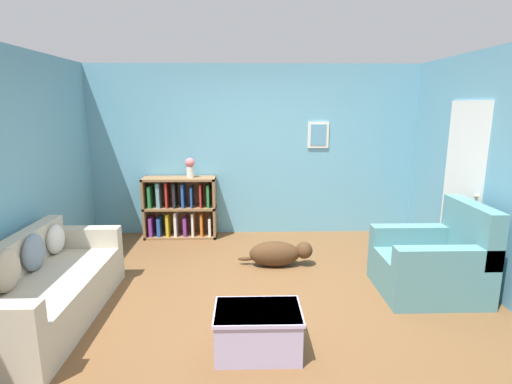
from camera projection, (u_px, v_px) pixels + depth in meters
The scene contains 9 objects.
ground_plane at pixel (257, 296), 4.27m from camera, with size 14.00×14.00×0.00m, color brown.
wall_back at pixel (253, 151), 6.19m from camera, with size 5.60×0.13×2.60m.
wall_right at pixel (506, 175), 4.07m from camera, with size 0.16×5.00×2.60m.
couch at pixel (41, 291), 3.71m from camera, with size 0.82×1.95×0.79m.
bookshelf at pixel (180, 208), 6.12m from camera, with size 1.09×0.36×0.93m.
recliner_chair at pixel (435, 263), 4.28m from camera, with size 1.02×0.91×0.99m.
coffee_table at pixel (258, 329), 3.25m from camera, with size 0.71×0.48×0.38m.
dog at pixel (279, 253), 5.03m from camera, with size 0.95×0.29×0.32m.
vase at pixel (190, 166), 5.97m from camera, with size 0.14×0.14×0.29m.
Camera 1 is at (-0.11, -3.93, 1.99)m, focal length 28.00 mm.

